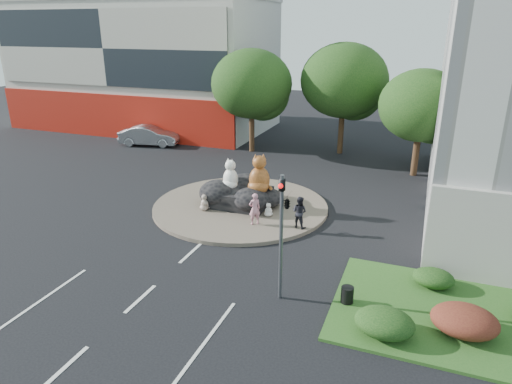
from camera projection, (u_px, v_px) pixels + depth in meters
The scene contains 21 objects.
ground at pixel (140, 299), 17.57m from camera, with size 120.00×120.00×0.00m, color black.
roundabout_island at pixel (241, 206), 26.31m from camera, with size 10.00×10.00×0.20m, color brown.
rock_plinth at pixel (240, 197), 26.12m from camera, with size 3.20×2.60×0.90m, color black, non-canonical shape.
shophouse_block at pixel (144, 64), 45.95m from camera, with size 25.20×12.30×17.40m.
grass_verge at pixel (476, 321), 16.16m from camera, with size 10.00×6.00×0.12m, color #22511B.
tree_left at pixel (253, 87), 36.43m from camera, with size 6.46×6.46×8.27m.
tree_mid at pixel (345, 84), 35.73m from camera, with size 6.84×6.84×8.76m.
tree_right at pixel (422, 109), 30.53m from camera, with size 5.70×5.70×7.30m.
hedge_near_green at pixel (384, 323), 15.24m from camera, with size 2.00×1.60×0.90m, color black.
hedge_red at pixel (465, 321), 15.26m from camera, with size 2.20×1.76×0.99m, color #501A15.
hedge_back_green at pixel (433, 278), 18.10m from camera, with size 1.60×1.28×0.72m, color black.
traffic_light at pixel (284, 212), 16.37m from camera, with size 0.44×1.24×5.00m.
street_lamp at pixel (508, 164), 18.73m from camera, with size 2.34×0.22×8.06m.
cat_white at pixel (231, 174), 25.82m from camera, with size 1.08×0.93×1.79m, color white, non-canonical shape.
cat_tabby at pixel (259, 173), 25.21m from camera, with size 1.34×1.16×2.24m, color #C87829, non-canonical shape.
kitten_calico at pixel (204, 202), 25.36m from camera, with size 0.57×0.50×0.96m, color beige, non-canonical shape.
kitten_white at pixel (268, 209), 24.57m from camera, with size 0.46×0.40×0.77m, color beige, non-canonical shape.
pedestrian_pink at pixel (255, 209), 23.43m from camera, with size 0.62×0.40×1.69m, color #BF7B8B.
pedestrian_dark at pixel (299, 212), 23.07m from camera, with size 0.81×0.63×1.66m, color black.
parked_car at pixel (149, 136), 39.73m from camera, with size 1.80×5.15×1.70m, color #9C9EA3.
litter_bin at pixel (347, 295), 17.06m from camera, with size 0.48×0.48×0.64m, color black.
Camera 1 is at (9.55, -12.49, 9.93)m, focal length 32.00 mm.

